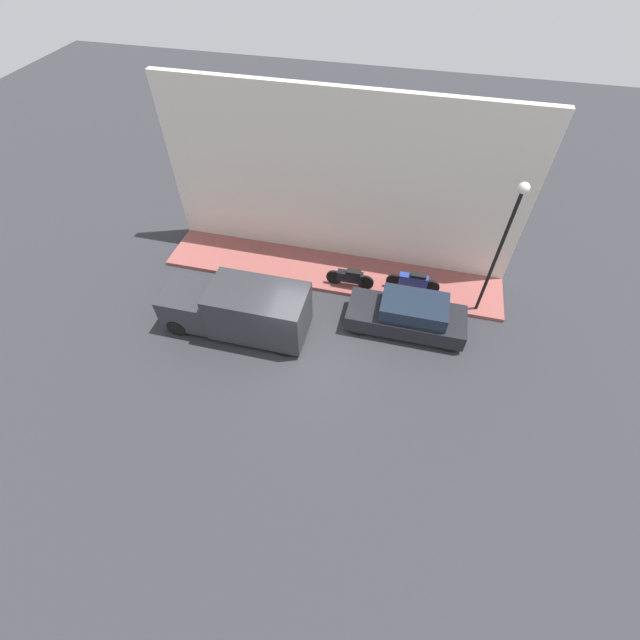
# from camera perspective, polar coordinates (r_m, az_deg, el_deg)

# --- Properties ---
(ground_plane) EXTENTS (60.00, 60.00, 0.00)m
(ground_plane) POSITION_cam_1_polar(r_m,az_deg,el_deg) (15.61, -2.11, -4.22)
(ground_plane) COLOR #2D2D33
(sidewalk) EXTENTS (2.40, 14.22, 0.15)m
(sidewalk) POSITION_cam_1_polar(r_m,az_deg,el_deg) (18.44, 1.44, 6.47)
(sidewalk) COLOR #934C47
(sidewalk) RESTS_ON ground_plane
(building_facade) EXTENTS (0.30, 14.22, 7.03)m
(building_facade) POSITION_cam_1_polar(r_m,az_deg,el_deg) (17.47, 2.68, 17.81)
(building_facade) COLOR silver
(building_facade) RESTS_ON ground_plane
(parked_car) EXTENTS (1.71, 4.35, 1.44)m
(parked_car) POSITION_cam_1_polar(r_m,az_deg,el_deg) (16.15, 11.65, 0.65)
(parked_car) COLOR black
(parked_car) RESTS_ON ground_plane
(delivery_van) EXTENTS (1.94, 5.36, 2.06)m
(delivery_van) POSITION_cam_1_polar(r_m,az_deg,el_deg) (15.83, -10.92, 1.50)
(delivery_van) COLOR #2D2D33
(delivery_van) RESTS_ON ground_plane
(motorcycle_black) EXTENTS (0.30, 1.96, 0.83)m
(motorcycle_black) POSITION_cam_1_polar(r_m,az_deg,el_deg) (17.42, 4.05, 5.69)
(motorcycle_black) COLOR black
(motorcycle_black) RESTS_ON sidewalk
(motorcycle_blue) EXTENTS (0.30, 2.14, 0.87)m
(motorcycle_blue) POSITION_cam_1_polar(r_m,az_deg,el_deg) (17.59, 12.35, 5.08)
(motorcycle_blue) COLOR navy
(motorcycle_blue) RESTS_ON sidewalk
(streetlamp) EXTENTS (0.36, 0.36, 5.46)m
(streetlamp) POSITION_cam_1_polar(r_m,az_deg,el_deg) (15.61, 23.58, 10.67)
(streetlamp) COLOR black
(streetlamp) RESTS_ON sidewalk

